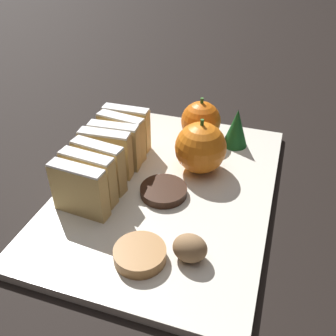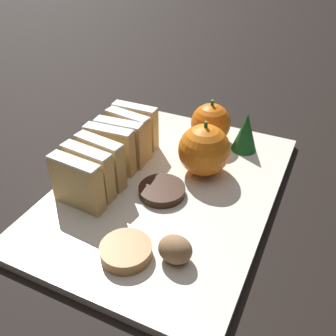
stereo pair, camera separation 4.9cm
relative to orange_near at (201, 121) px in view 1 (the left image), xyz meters
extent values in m
plane|color=black|center=(-0.01, -0.14, -0.04)|extent=(6.00, 6.00, 0.00)
cube|color=silver|center=(-0.01, -0.14, -0.04)|extent=(0.28, 0.39, 0.01)
cube|color=tan|center=(-0.10, -0.22, 0.00)|extent=(0.07, 0.02, 0.07)
cube|color=white|center=(-0.10, -0.22, 0.04)|extent=(0.07, 0.02, 0.00)
cube|color=tan|center=(-0.10, -0.19, 0.00)|extent=(0.07, 0.03, 0.07)
cube|color=white|center=(-0.10, -0.19, 0.04)|extent=(0.07, 0.03, 0.00)
cube|color=tan|center=(-0.10, -0.17, 0.00)|extent=(0.07, 0.03, 0.07)
cube|color=white|center=(-0.10, -0.17, 0.04)|extent=(0.07, 0.03, 0.00)
cube|color=tan|center=(-0.10, -0.14, 0.00)|extent=(0.07, 0.02, 0.07)
cube|color=white|center=(-0.10, -0.14, 0.04)|extent=(0.07, 0.02, 0.00)
cube|color=tan|center=(-0.10, -0.11, 0.00)|extent=(0.07, 0.02, 0.07)
cube|color=white|center=(-0.10, -0.11, 0.04)|extent=(0.07, 0.02, 0.00)
cube|color=tan|center=(-0.10, -0.09, 0.00)|extent=(0.07, 0.03, 0.07)
cube|color=white|center=(-0.10, -0.09, 0.04)|extent=(0.07, 0.03, 0.00)
cube|color=tan|center=(-0.10, -0.06, 0.00)|extent=(0.07, 0.02, 0.07)
cube|color=white|center=(-0.10, -0.06, 0.04)|extent=(0.07, 0.02, 0.00)
sphere|color=orange|center=(0.00, 0.00, 0.00)|extent=(0.06, 0.06, 0.06)
cylinder|color=#38702D|center=(0.00, 0.00, 0.03)|extent=(0.01, 0.01, 0.01)
sphere|color=orange|center=(0.02, -0.08, 0.00)|extent=(0.07, 0.07, 0.07)
cylinder|color=#38702D|center=(0.02, -0.08, 0.04)|extent=(0.01, 0.01, 0.01)
ellipsoid|color=#8E6B47|center=(0.05, -0.25, -0.02)|extent=(0.04, 0.03, 0.03)
cylinder|color=black|center=(-0.01, -0.16, -0.03)|extent=(0.06, 0.06, 0.01)
cylinder|color=#A3703D|center=(0.00, -0.27, -0.02)|extent=(0.06, 0.06, 0.01)
cone|color=#195623|center=(0.06, 0.00, 0.00)|extent=(0.04, 0.04, 0.06)
camera|label=1|loc=(0.12, -0.52, 0.28)|focal=40.00mm
camera|label=2|loc=(0.16, -0.50, 0.28)|focal=40.00mm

